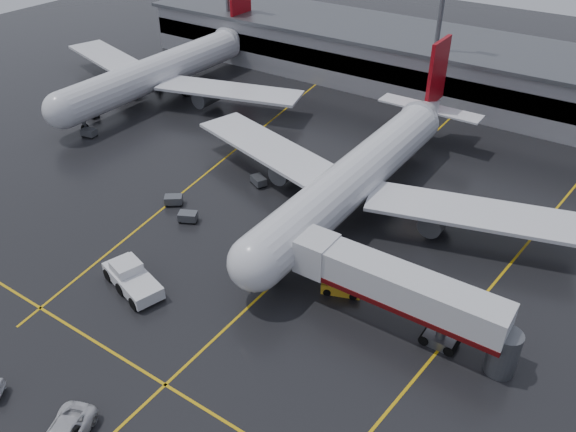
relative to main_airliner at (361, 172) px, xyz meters
The scene contains 17 objects.
ground 10.57m from the main_airliner, 90.00° to the right, with size 220.00×220.00×0.00m, color black.
apron_line_centre 10.57m from the main_airliner, 90.00° to the right, with size 0.25×90.00×0.02m, color gold.
apron_line_stop 31.98m from the main_airliner, 90.00° to the right, with size 60.00×0.25×0.02m, color gold.
apron_line_left 20.44m from the main_airliner, behind, with size 0.25×70.00×0.02m, color gold.
apron_line_right 18.49m from the main_airliner, ahead, with size 0.25×70.00×0.02m, color gold.
terminal 38.23m from the main_airliner, 90.00° to the left, with size 122.00×19.00×8.60m.
light_mast_mid 34.26m from the main_airliner, 98.80° to the left, with size 3.00×1.20×25.45m.
main_airliner is the anchor object (origin of this frame).
second_airliner 43.68m from the main_airliner, 164.05° to the left, with size 48.80×45.60×14.10m.
jet_bridge 19.68m from the main_airliner, 52.90° to the right, with size 19.90×3.40×6.05m.
pushback_tractor 27.32m from the main_airliner, 113.30° to the right, with size 7.56×4.73×2.52m.
belt_loader 16.11m from the main_airliner, 67.79° to the right, with size 3.96×2.70×2.31m.
baggage_cart_a 19.89m from the main_airliner, 135.33° to the right, with size 2.37×2.06×1.12m.
baggage_cart_b 21.67m from the main_airliner, 145.54° to the right, with size 2.38×2.24×1.12m.
baggage_cart_c 13.02m from the main_airliner, 165.79° to the right, with size 2.37×2.04×1.12m.
baggage_cart_d 45.16m from the main_airliner, behind, with size 2.22×1.67×1.12m.
baggage_cart_e 40.50m from the main_airliner, behind, with size 2.22×1.67×1.12m.
Camera 1 is at (24.67, -41.42, 35.78)m, focal length 35.92 mm.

